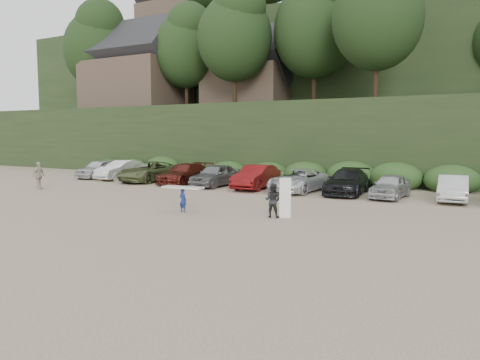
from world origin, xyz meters
The scene contains 6 objects.
ground centered at (0.00, 0.00, 0.00)m, with size 120.00×120.00×0.00m, color tan.
hillside_backdrop centered at (-0.26, 35.93, 11.22)m, with size 90.00×41.50×28.00m.
parked_cars centered at (0.31, 9.93, 0.74)m, with size 39.51×5.76×1.60m.
distant_walker centered at (-15.75, 2.60, 0.89)m, with size 1.04×0.43×1.77m, color #B6AC9A.
child_surfer centered at (-2.47, 0.18, 0.80)m, with size 2.00×0.71×1.18m.
adult_surfer centered at (1.71, 1.03, 0.75)m, with size 1.21×0.63×1.73m.
Camera 1 is at (10.29, -16.86, 3.61)m, focal length 35.00 mm.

